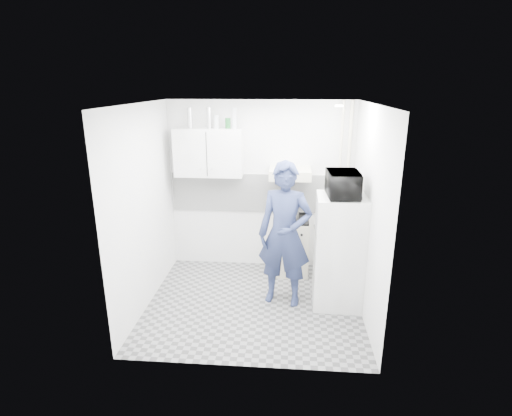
{
  "coord_description": "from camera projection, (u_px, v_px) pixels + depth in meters",
  "views": [
    {
      "loc": [
        0.41,
        -4.71,
        2.83
      ],
      "look_at": [
        0.01,
        0.3,
        1.25
      ],
      "focal_mm": 28.0,
      "sensor_mm": 36.0,
      "label": 1
    }
  ],
  "objects": [
    {
      "name": "ceiling",
      "position": [
        253.0,
        104.0,
        4.58
      ],
      "size": [
        2.8,
        2.8,
        0.0
      ],
      "primitive_type": "plane",
      "color": "white",
      "rests_on": "wall_back"
    },
    {
      "name": "bottle_d",
      "position": [
        209.0,
        118.0,
        5.73
      ],
      "size": [
        0.07,
        0.07,
        0.3
      ],
      "primitive_type": "cylinder",
      "color": "silver",
      "rests_on": "upper_cabinet"
    },
    {
      "name": "canister_a",
      "position": [
        216.0,
        122.0,
        5.74
      ],
      "size": [
        0.08,
        0.08,
        0.19
      ],
      "primitive_type": "cylinder",
      "color": "#B2B7BC",
      "rests_on": "upper_cabinet"
    },
    {
      "name": "saucepan",
      "position": [
        292.0,
        215.0,
        6.0
      ],
      "size": [
        0.19,
        0.19,
        0.11
      ],
      "primitive_type": "cylinder",
      "color": "silver",
      "rests_on": "stove_top"
    },
    {
      "name": "pipe_a",
      "position": [
        346.0,
        190.0,
        5.98
      ],
      "size": [
        0.05,
        0.05,
        2.6
      ],
      "primitive_type": "cylinder",
      "color": "beige",
      "rests_on": "floor"
    },
    {
      "name": "bottle_e",
      "position": [
        234.0,
        118.0,
        5.7
      ],
      "size": [
        0.07,
        0.07,
        0.29
      ],
      "primitive_type": "cylinder",
      "color": "#B2B7BC",
      "rests_on": "upper_cabinet"
    },
    {
      "name": "wall_left",
      "position": [
        144.0,
        209.0,
        5.07
      ],
      "size": [
        0.0,
        2.6,
        2.6
      ],
      "primitive_type": "plane",
      "rotation": [
        1.57,
        0.0,
        1.57
      ],
      "color": "white",
      "rests_on": "floor"
    },
    {
      "name": "fridge",
      "position": [
        339.0,
        251.0,
        5.17
      ],
      "size": [
        0.63,
        0.63,
        1.48
      ],
      "primitive_type": "cube",
      "rotation": [
        0.0,
        0.0,
        -0.03
      ],
      "color": "white",
      "rests_on": "floor"
    },
    {
      "name": "pipe_b",
      "position": [
        338.0,
        189.0,
        5.99
      ],
      "size": [
        0.04,
        0.04,
        2.6
      ],
      "primitive_type": "cylinder",
      "color": "beige",
      "rests_on": "floor"
    },
    {
      "name": "stove_top",
      "position": [
        291.0,
        219.0,
        6.01
      ],
      "size": [
        0.51,
        0.51,
        0.03
      ],
      "primitive_type": "cube",
      "color": "black",
      "rests_on": "stove"
    },
    {
      "name": "floor",
      "position": [
        254.0,
        303.0,
        5.35
      ],
      "size": [
        2.8,
        2.8,
        0.0
      ],
      "primitive_type": "plane",
      "color": "gray",
      "rests_on": "ground"
    },
    {
      "name": "stove",
      "position": [
        291.0,
        246.0,
        6.14
      ],
      "size": [
        0.53,
        0.53,
        0.85
      ],
      "primitive_type": "cube",
      "color": "beige",
      "rests_on": "floor"
    },
    {
      "name": "upper_cabinet",
      "position": [
        209.0,
        152.0,
        5.88
      ],
      "size": [
        1.0,
        0.35,
        0.7
      ],
      "primitive_type": "cube",
      "color": "white",
      "rests_on": "wall_back"
    },
    {
      "name": "microwave",
      "position": [
        343.0,
        184.0,
        4.9
      ],
      "size": [
        0.58,
        0.4,
        0.31
      ],
      "primitive_type": "imported",
      "rotation": [
        0.0,
        0.0,
        1.61
      ],
      "color": "black",
      "rests_on": "fridge"
    },
    {
      "name": "backsplash",
      "position": [
        260.0,
        193.0,
        6.17
      ],
      "size": [
        2.74,
        0.03,
        0.6
      ],
      "primitive_type": "cube",
      "color": "white",
      "rests_on": "wall_back"
    },
    {
      "name": "canister_b",
      "position": [
        228.0,
        123.0,
        5.73
      ],
      "size": [
        0.08,
        0.08,
        0.15
      ],
      "primitive_type": "cylinder",
      "color": "#144C1E",
      "rests_on": "upper_cabinet"
    },
    {
      "name": "bottle_b",
      "position": [
        190.0,
        118.0,
        5.75
      ],
      "size": [
        0.08,
        0.08,
        0.29
      ],
      "primitive_type": "cylinder",
      "color": "silver",
      "rests_on": "upper_cabinet"
    },
    {
      "name": "person",
      "position": [
        285.0,
        235.0,
        5.14
      ],
      "size": [
        0.77,
        0.58,
        1.91
      ],
      "primitive_type": "imported",
      "rotation": [
        0.0,
        0.0,
        -0.19
      ],
      "color": "navy",
      "rests_on": "floor"
    },
    {
      "name": "ceiling_spot_fixture",
      "position": [
        339.0,
        106.0,
        4.7
      ],
      "size": [
        0.1,
        0.1,
        0.02
      ],
      "primitive_type": "cylinder",
      "color": "white",
      "rests_on": "ceiling"
    },
    {
      "name": "wall_right",
      "position": [
        368.0,
        214.0,
        4.86
      ],
      "size": [
        0.0,
        2.6,
        2.6
      ],
      "primitive_type": "plane",
      "rotation": [
        1.57,
        0.0,
        -1.57
      ],
      "color": "white",
      "rests_on": "floor"
    },
    {
      "name": "wall_back",
      "position": [
        260.0,
        187.0,
        6.15
      ],
      "size": [
        2.8,
        0.0,
        2.8
      ],
      "primitive_type": "plane",
      "rotation": [
        1.57,
        0.0,
        0.0
      ],
      "color": "white",
      "rests_on": "floor"
    },
    {
      "name": "range_hood",
      "position": [
        290.0,
        173.0,
        5.8
      ],
      "size": [
        0.6,
        0.5,
        0.14
      ],
      "primitive_type": "cube",
      "color": "beige",
      "rests_on": "wall_back"
    }
  ]
}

